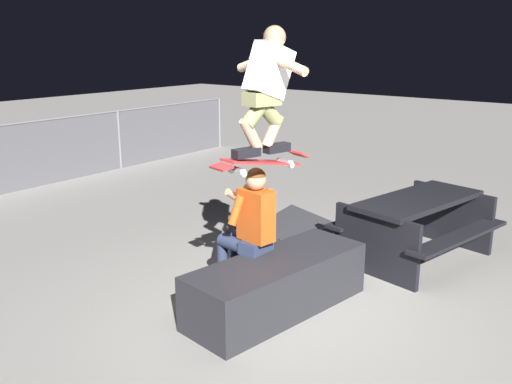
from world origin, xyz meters
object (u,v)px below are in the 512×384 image
(kicker_ramp, at_px, (282,234))
(ledge_box_main, at_px, (277,285))
(skateboard, at_px, (262,162))
(picnic_table_back, at_px, (417,218))
(skater_airborne, at_px, (267,85))
(person_sitting_on_ledge, at_px, (248,225))

(kicker_ramp, bearing_deg, ledge_box_main, -145.96)
(skateboard, bearing_deg, picnic_table_back, -17.52)
(skateboard, bearing_deg, skater_airborne, -12.86)
(skateboard, relative_size, skater_airborne, 0.93)
(ledge_box_main, xyz_separation_m, person_sitting_on_ledge, (0.05, 0.39, 0.50))
(ledge_box_main, bearing_deg, skater_airborne, 88.75)
(ledge_box_main, xyz_separation_m, picnic_table_back, (2.06, -0.52, 0.24))
(ledge_box_main, bearing_deg, skateboard, 109.36)
(skateboard, distance_m, picnic_table_back, 2.41)
(ledge_box_main, height_order, skater_airborne, skater_airborne)
(person_sitting_on_ledge, distance_m, picnic_table_back, 2.22)
(skater_airborne, height_order, picnic_table_back, skater_airborne)
(picnic_table_back, bearing_deg, skater_airborne, 162.35)
(skateboard, height_order, skater_airborne, skater_airborne)
(person_sitting_on_ledge, bearing_deg, ledge_box_main, -96.97)
(ledge_box_main, height_order, skateboard, skateboard)
(person_sitting_on_ledge, height_order, skater_airborne, skater_airborne)
(skateboard, bearing_deg, ledge_box_main, -70.64)
(skater_airborne, bearing_deg, skateboard, 167.14)
(skateboard, distance_m, kicker_ramp, 2.40)
(skater_airborne, xyz_separation_m, picnic_table_back, (2.06, -0.65, -1.63))
(skater_airborne, relative_size, picnic_table_back, 0.58)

